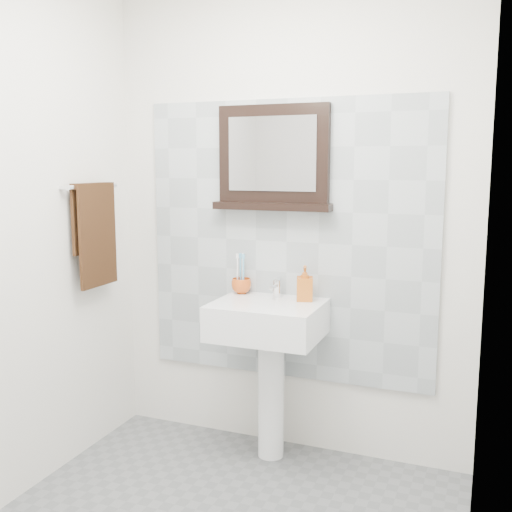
{
  "coord_description": "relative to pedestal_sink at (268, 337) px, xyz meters",
  "views": [
    {
      "loc": [
        1.02,
        -1.94,
        1.56
      ],
      "look_at": [
        0.03,
        0.55,
        1.15
      ],
      "focal_mm": 42.0,
      "sensor_mm": 36.0,
      "label": 1
    }
  ],
  "objects": [
    {
      "name": "pedestal_sink",
      "position": [
        0.0,
        0.0,
        0.0
      ],
      "size": [
        0.55,
        0.44,
        0.96
      ],
      "color": "white",
      "rests_on": "ground"
    },
    {
      "name": "toothbrush_cup",
      "position": [
        -0.21,
        0.15,
        0.23
      ],
      "size": [
        0.14,
        0.14,
        0.08
      ],
      "primitive_type": "imported",
      "rotation": [
        0.0,
        0.0,
        -0.41
      ],
      "color": "#C14C16",
      "rests_on": "pedestal_sink"
    },
    {
      "name": "splashback",
      "position": [
        0.03,
        0.21,
        0.47
      ],
      "size": [
        1.6,
        0.02,
        1.5
      ],
      "primitive_type": "cube",
      "color": "#A3ACB0",
      "rests_on": "back_wall"
    },
    {
      "name": "right_wall",
      "position": [
        1.03,
        -0.87,
        0.57
      ],
      "size": [
        0.01,
        2.2,
        2.5
      ],
      "primitive_type": "cube",
      "color": "silver",
      "rests_on": "ground"
    },
    {
      "name": "toothbrushes",
      "position": [
        -0.22,
        0.15,
        0.31
      ],
      "size": [
        0.05,
        0.04,
        0.21
      ],
      "color": "white",
      "rests_on": "toothbrush_cup"
    },
    {
      "name": "back_wall",
      "position": [
        0.03,
        0.23,
        0.57
      ],
      "size": [
        2.0,
        0.01,
        2.5
      ],
      "primitive_type": "cube",
      "color": "silver",
      "rests_on": "ground"
    },
    {
      "name": "framed_mirror",
      "position": [
        -0.04,
        0.19,
        0.9
      ],
      "size": [
        0.65,
        0.11,
        0.55
      ],
      "color": "black",
      "rests_on": "back_wall"
    },
    {
      "name": "hand_towel",
      "position": [
        -0.91,
        -0.19,
        0.56
      ],
      "size": [
        0.06,
        0.3,
        0.55
      ],
      "color": "black",
      "rests_on": "towel_bar"
    },
    {
      "name": "soap_dispenser",
      "position": [
        0.16,
        0.11,
        0.27
      ],
      "size": [
        0.1,
        0.1,
        0.18
      ],
      "primitive_type": "imported",
      "rotation": [
        0.0,
        0.0,
        0.29
      ],
      "color": "#B53C15",
      "rests_on": "pedestal_sink"
    },
    {
      "name": "towel_bar",
      "position": [
        -0.92,
        -0.19,
        0.77
      ],
      "size": [
        0.07,
        0.4,
        0.03
      ],
      "color": "silver",
      "rests_on": "left_wall"
    }
  ]
}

